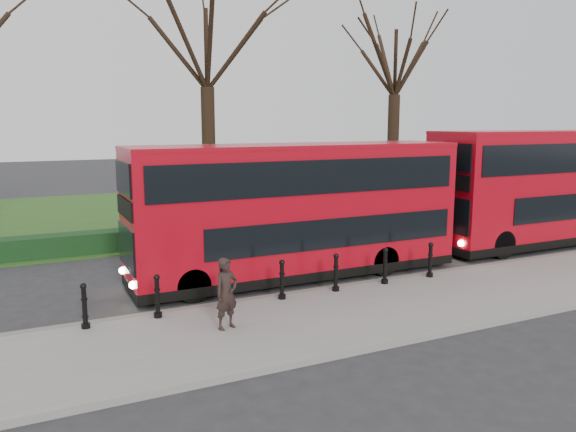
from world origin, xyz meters
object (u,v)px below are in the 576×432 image
bollard_row (282,280)px  pedestrian (226,293)px  bus_rear (557,187)px  bus_lead (298,211)px

bollard_row → pedestrian: 2.47m
bollard_row → pedestrian: size_ratio=6.11×
bus_rear → pedestrian: bearing=-166.2°
bus_rear → pedestrian: bus_rear is taller
bollard_row → bus_rear: size_ratio=0.90×
bus_rear → bollard_row: bearing=-170.0°
bus_lead → bus_rear: size_ratio=0.93×
bus_rear → pedestrian: (-14.98, -3.68, -1.25)m
bollard_row → bus_lead: size_ratio=0.97×
bollard_row → bus_lead: (1.56, 2.20, 1.41)m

